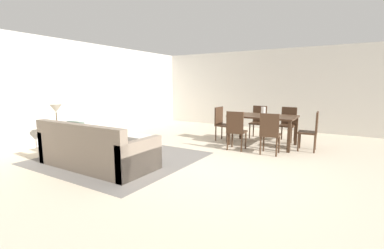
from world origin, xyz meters
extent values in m
plane|color=beige|center=(0.00, 0.00, 0.00)|extent=(10.80, 10.80, 0.00)
cube|color=silver|center=(0.00, 5.00, 1.35)|extent=(9.00, 0.12, 2.70)
cube|color=silver|center=(-4.50, 0.50, 1.35)|extent=(0.12, 11.00, 2.70)
cube|color=slate|center=(-1.99, -0.39, 0.00)|extent=(3.00, 2.80, 0.01)
cube|color=gray|center=(-1.95, -0.97, 0.21)|extent=(2.26, 1.00, 0.42)
cube|color=gray|center=(-1.95, -1.38, 0.64)|extent=(2.26, 0.16, 0.44)
cube|color=gray|center=(-3.00, -0.97, 0.31)|extent=(0.14, 1.00, 0.62)
cube|color=gray|center=(-0.89, -0.97, 0.31)|extent=(0.14, 1.00, 0.62)
cube|color=slate|center=(-2.39, -1.10, 0.63)|extent=(0.41, 0.12, 0.41)
cube|color=slate|center=(-1.50, -1.13, 0.60)|extent=(0.36, 0.09, 0.36)
cube|color=silver|center=(-2.03, 0.18, 0.22)|extent=(1.02, 0.45, 0.32)
cylinder|color=#422B1C|center=(-2.49, 0.36, 0.03)|extent=(0.05, 0.05, 0.06)
cylinder|color=#422B1C|center=(-1.57, 0.36, 0.03)|extent=(0.05, 0.05, 0.06)
cylinder|color=#422B1C|center=(-2.49, 0.01, 0.03)|extent=(0.05, 0.05, 0.06)
cylinder|color=#422B1C|center=(-1.57, 0.01, 0.03)|extent=(0.05, 0.05, 0.06)
cube|color=olive|center=(-3.37, -0.87, 0.57)|extent=(0.40, 0.40, 0.03)
cylinder|color=olive|center=(-3.54, -0.70, 0.28)|extent=(0.04, 0.04, 0.56)
cylinder|color=olive|center=(-3.20, -0.70, 0.28)|extent=(0.04, 0.04, 0.56)
cylinder|color=olive|center=(-3.54, -1.04, 0.28)|extent=(0.04, 0.04, 0.56)
cylinder|color=olive|center=(-3.20, -1.04, 0.28)|extent=(0.04, 0.04, 0.56)
cylinder|color=brown|center=(-3.37, -0.87, 0.60)|extent=(0.16, 0.16, 0.02)
cylinder|color=brown|center=(-3.37, -0.87, 0.77)|extent=(0.02, 0.02, 0.32)
cone|color=beige|center=(-3.37, -0.87, 1.02)|extent=(0.26, 0.26, 0.18)
cube|color=#422B1C|center=(0.21, 2.36, 0.74)|extent=(1.59, 0.99, 0.04)
cube|color=#422B1C|center=(-0.53, 2.79, 0.36)|extent=(0.07, 0.07, 0.72)
cube|color=#422B1C|center=(0.94, 2.79, 0.36)|extent=(0.07, 0.07, 0.72)
cube|color=#422B1C|center=(-0.53, 1.92, 0.36)|extent=(0.07, 0.07, 0.72)
cube|color=#422B1C|center=(0.94, 1.92, 0.36)|extent=(0.07, 0.07, 0.72)
cube|color=#422B1C|center=(-0.17, 1.58, 0.43)|extent=(0.43, 0.43, 0.04)
cube|color=#422B1C|center=(-0.16, 1.40, 0.69)|extent=(0.40, 0.07, 0.47)
cylinder|color=#422B1C|center=(-0.36, 1.74, 0.21)|extent=(0.04, 0.04, 0.41)
cylinder|color=#422B1C|center=(-0.02, 1.76, 0.21)|extent=(0.04, 0.04, 0.41)
cylinder|color=#422B1C|center=(-0.33, 1.40, 0.21)|extent=(0.04, 0.04, 0.41)
cylinder|color=#422B1C|center=(0.01, 1.42, 0.21)|extent=(0.04, 0.04, 0.41)
cube|color=#422B1C|center=(0.61, 1.58, 0.43)|extent=(0.43, 0.43, 0.04)
cube|color=#422B1C|center=(0.62, 1.40, 0.69)|extent=(0.40, 0.07, 0.47)
cylinder|color=#422B1C|center=(0.42, 1.74, 0.21)|extent=(0.04, 0.04, 0.41)
cylinder|color=#422B1C|center=(0.76, 1.77, 0.21)|extent=(0.04, 0.04, 0.41)
cylinder|color=#422B1C|center=(0.45, 1.40, 0.21)|extent=(0.04, 0.04, 0.41)
cylinder|color=#422B1C|center=(0.79, 1.43, 0.21)|extent=(0.04, 0.04, 0.41)
cube|color=#422B1C|center=(-0.16, 3.14, 0.43)|extent=(0.40, 0.40, 0.04)
cube|color=#422B1C|center=(-0.17, 3.32, 0.69)|extent=(0.40, 0.04, 0.47)
cylinder|color=#422B1C|center=(0.01, 2.97, 0.21)|extent=(0.04, 0.04, 0.41)
cylinder|color=#422B1C|center=(-0.33, 2.97, 0.21)|extent=(0.04, 0.04, 0.41)
cylinder|color=#422B1C|center=(0.00, 3.31, 0.21)|extent=(0.04, 0.04, 0.41)
cylinder|color=#422B1C|center=(-0.34, 3.31, 0.21)|extent=(0.04, 0.04, 0.41)
cube|color=#422B1C|center=(0.64, 3.12, 0.43)|extent=(0.42, 0.42, 0.04)
cube|color=#422B1C|center=(0.65, 3.30, 0.69)|extent=(0.40, 0.06, 0.47)
cylinder|color=#422B1C|center=(0.80, 2.94, 0.21)|extent=(0.04, 0.04, 0.41)
cylinder|color=#422B1C|center=(0.46, 2.96, 0.21)|extent=(0.04, 0.04, 0.41)
cylinder|color=#422B1C|center=(0.82, 3.28, 0.21)|extent=(0.04, 0.04, 0.41)
cylinder|color=#422B1C|center=(0.48, 3.30, 0.21)|extent=(0.04, 0.04, 0.41)
cube|color=#422B1C|center=(1.27, 2.32, 0.43)|extent=(0.42, 0.42, 0.04)
cube|color=#422B1C|center=(1.45, 2.33, 0.69)|extent=(0.06, 0.40, 0.47)
cylinder|color=#422B1C|center=(1.11, 2.14, 0.21)|extent=(0.04, 0.04, 0.41)
cylinder|color=#422B1C|center=(1.09, 2.48, 0.21)|extent=(0.04, 0.04, 0.41)
cylinder|color=#422B1C|center=(1.45, 2.16, 0.21)|extent=(0.04, 0.04, 0.41)
cylinder|color=#422B1C|center=(1.43, 2.50, 0.21)|extent=(0.04, 0.04, 0.41)
cube|color=#422B1C|center=(-0.83, 2.32, 0.43)|extent=(0.43, 0.43, 0.04)
cube|color=#422B1C|center=(-1.01, 2.34, 0.69)|extent=(0.07, 0.40, 0.47)
cylinder|color=#422B1C|center=(-0.65, 2.48, 0.21)|extent=(0.04, 0.04, 0.41)
cylinder|color=#422B1C|center=(-0.67, 2.14, 0.21)|extent=(0.04, 0.04, 0.41)
cylinder|color=#422B1C|center=(-0.99, 2.51, 0.21)|extent=(0.04, 0.04, 0.41)
cylinder|color=#422B1C|center=(-1.01, 2.17, 0.21)|extent=(0.04, 0.04, 0.41)
cylinder|color=silver|center=(0.22, 2.32, 0.87)|extent=(0.11, 0.11, 0.22)
camera|label=1|loc=(2.07, -4.16, 1.53)|focal=24.49mm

